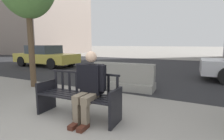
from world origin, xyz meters
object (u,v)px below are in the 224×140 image
(street_bench, at_px, (78,97))
(car_taxi_near, at_px, (46,56))
(jersey_barrier_centre, at_px, (123,78))
(seated_person, at_px, (89,85))

(street_bench, height_order, car_taxi_near, car_taxi_near)
(jersey_barrier_centre, xyz_separation_m, car_taxi_near, (-6.79, 3.04, 0.32))
(seated_person, bearing_deg, car_taxi_near, 142.46)
(jersey_barrier_centre, distance_m, car_taxi_near, 7.44)
(street_bench, distance_m, car_taxi_near, 8.78)
(street_bench, distance_m, seated_person, 0.42)
(seated_person, relative_size, car_taxi_near, 0.30)
(car_taxi_near, bearing_deg, seated_person, -37.54)
(street_bench, relative_size, car_taxi_near, 0.39)
(seated_person, bearing_deg, street_bench, 171.55)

